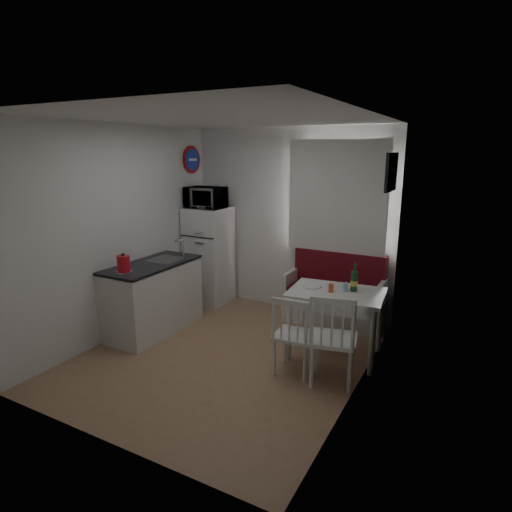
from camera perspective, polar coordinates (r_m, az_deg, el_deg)
The scene contains 22 objects.
floor at distance 5.06m, azimuth -3.89°, elevation -12.94°, with size 3.00×3.50×0.02m, color #95744F.
ceiling at distance 4.53m, azimuth -4.45°, elevation 17.89°, with size 3.00×3.50×0.02m, color white.
wall_back at distance 6.15m, azimuth 4.61°, elevation 4.66°, with size 3.00×0.02×2.60m, color white.
wall_front at distance 3.33m, azimuth -20.46°, elevation -4.15°, with size 3.00×0.02×2.60m, color white.
wall_left at distance 5.56m, azimuth -17.37°, elevation 3.08°, with size 0.02×3.50×2.60m, color white.
wall_right at distance 4.04m, azimuth 14.14°, elevation -0.58°, with size 0.02×3.50×2.60m, color white.
window at distance 5.83m, azimuth 10.91°, elevation 7.18°, with size 1.22×0.06×1.47m, color silver.
curtain at distance 5.76m, azimuth 10.72°, elevation 7.61°, with size 1.35×0.02×1.50m, color white.
kitchen_counter at distance 5.67m, azimuth -13.49°, elevation -5.28°, with size 0.62×1.32×1.16m.
wall_sign at distance 6.55m, azimuth -8.51°, elevation 12.59°, with size 0.40×0.40×0.03m, color #1B2FA2.
picture_frame at distance 5.01m, azimuth 17.56°, elevation 10.62°, with size 0.04×0.52×0.42m, color black.
bench at distance 5.91m, azimuth 10.38°, elevation -5.78°, with size 1.33×0.51×0.95m.
dining_table at distance 4.85m, azimuth 10.66°, elevation -5.62°, with size 1.09×0.81×0.77m.
chair_left at distance 4.41m, azimuth 4.77°, elevation -9.54°, with size 0.43×0.41×0.46m.
chair_right at distance 4.24m, azimuth 9.91°, elevation -9.78°, with size 0.53×0.52×0.51m.
fridge at distance 6.52m, azimuth -6.28°, elevation 0.05°, with size 0.58×0.58×1.46m, color white.
microwave at distance 6.33m, azimuth -6.75°, elevation 7.75°, with size 0.55×0.37×0.31m, color white.
kettle at distance 5.12m, azimuth -17.24°, elevation -1.02°, with size 0.18×0.18×0.24m, color red.
wine_bottle at distance 4.83m, azimuth 12.98°, elevation -2.81°, with size 0.08×0.08×0.31m, color #164420, non-canonical shape.
drinking_glass_orange at distance 4.78m, azimuth 9.98°, elevation -4.22°, with size 0.05×0.05×0.09m, color #C34B20.
drinking_glass_blue at distance 4.83m, azimuth 11.82°, elevation -4.07°, with size 0.06×0.06×0.10m, color #8EC2F1.
plate at distance 4.93m, azimuth 7.46°, elevation -4.01°, with size 0.22×0.22×0.02m, color white.
Camera 1 is at (2.42, -3.81, 2.28)m, focal length 30.00 mm.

